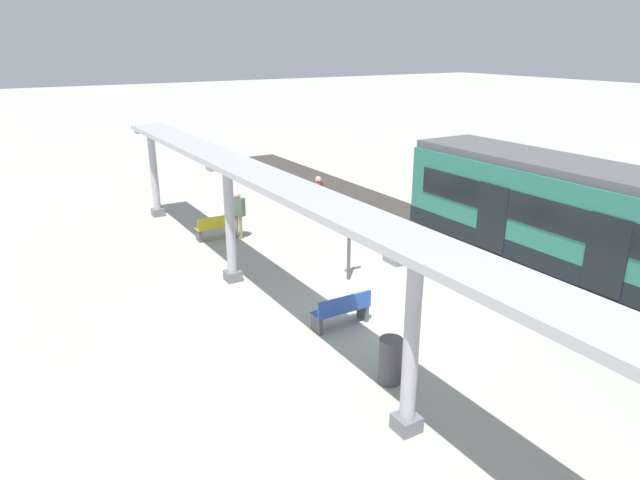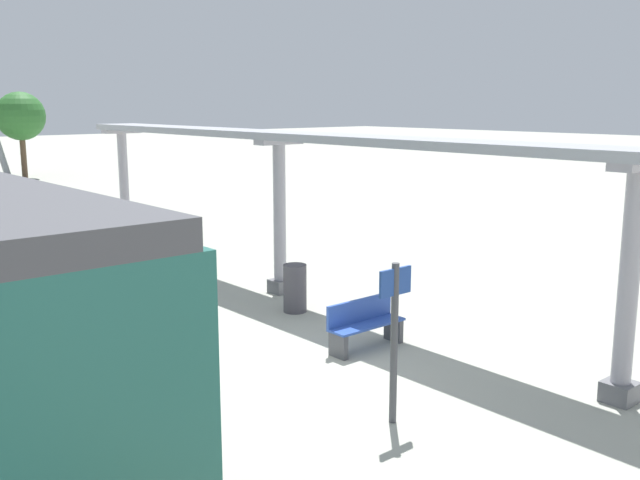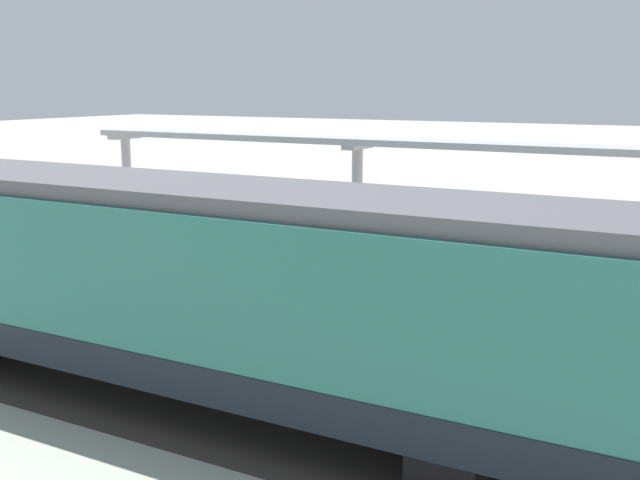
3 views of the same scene
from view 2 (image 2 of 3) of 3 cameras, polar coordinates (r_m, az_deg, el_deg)
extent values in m
plane|color=#A9AA9C|center=(11.51, -3.45, -10.72)|extent=(176.00, 176.00, 0.00)
cube|color=gold|center=(10.03, -19.24, -14.71)|extent=(0.48, 30.50, 0.01)
cube|color=black|center=(8.60, -21.34, -7.08)|extent=(0.04, 1.10, 2.00)
cube|color=slate|center=(11.34, 22.81, -11.12)|extent=(0.44, 0.44, 0.30)
cylinder|color=#A7A2AD|center=(10.85, 23.46, -2.88)|extent=(0.28, 0.28, 3.04)
cube|color=#A7A2AD|center=(10.61, 24.11, 5.46)|extent=(1.10, 0.36, 0.12)
cube|color=slate|center=(16.25, -3.19, -3.69)|extent=(0.44, 0.44, 0.30)
cylinder|color=#A7A2AD|center=(15.91, -3.25, 2.15)|extent=(0.28, 0.28, 3.04)
cube|color=#A7A2AD|center=(15.75, -3.31, 7.85)|extent=(1.10, 0.36, 0.12)
cube|color=slate|center=(22.73, -15.18, 0.15)|extent=(0.44, 0.44, 0.30)
cylinder|color=#A7A2AD|center=(22.49, -15.39, 4.34)|extent=(0.28, 0.28, 3.04)
cube|color=#A7A2AD|center=(22.38, -15.60, 8.37)|extent=(1.10, 0.36, 0.12)
cube|color=#A8AAB2|center=(12.83, 7.65, 7.71)|extent=(1.20, 24.20, 0.16)
cube|color=maroon|center=(18.86, -12.75, -0.99)|extent=(1.52, 0.52, 0.04)
cube|color=maroon|center=(18.97, -13.08, -0.26)|extent=(1.50, 0.14, 0.40)
cube|color=#4C4C51|center=(19.25, -11.02, -1.39)|extent=(0.12, 0.40, 0.42)
cube|color=#4C4C51|center=(18.58, -14.49, -1.98)|extent=(0.12, 0.40, 0.42)
cube|color=#2B4CA7|center=(12.53, 3.78, -6.76)|extent=(1.50, 0.45, 0.04)
cube|color=#2B4CA7|center=(12.60, 3.18, -5.61)|extent=(1.50, 0.07, 0.40)
cube|color=#4C4C51|center=(13.06, 5.89, -7.12)|extent=(0.10, 0.40, 0.42)
cube|color=#4C4C51|center=(12.17, 1.47, -8.43)|extent=(0.10, 0.40, 0.42)
cylinder|color=#4B484F|center=(14.68, -2.02, -3.87)|extent=(0.48, 0.48, 0.99)
cylinder|color=#4C4C51|center=(9.58, 5.94, -8.28)|extent=(0.10, 0.10, 2.20)
cube|color=#284C9E|center=(9.33, 6.04, -3.34)|extent=(0.56, 0.04, 0.36)
cylinder|color=brown|center=(44.44, -22.60, 6.15)|extent=(0.32, 0.32, 2.41)
sphere|color=#2B672A|center=(44.35, -22.82, 9.11)|extent=(2.74, 2.74, 2.74)
camera|label=1|loc=(24.60, -1.99, 16.52)|focal=32.06mm
camera|label=3|loc=(8.74, -104.54, 1.74)|focal=43.15mm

